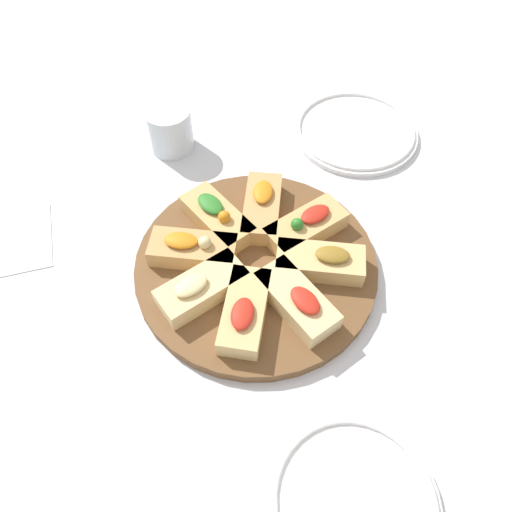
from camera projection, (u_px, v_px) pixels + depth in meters
The scene contains 14 objects.
ground_plane at pixel (256, 269), 0.79m from camera, with size 3.00×3.00×0.00m, color silver.
serving_board at pixel (256, 266), 0.78m from camera, with size 0.38×0.38×0.02m, color brown.
focaccia_slice_0 at pixel (201, 288), 0.72m from camera, with size 0.07×0.14×0.04m.
focaccia_slice_1 at pixel (245, 311), 0.70m from camera, with size 0.14×0.13×0.04m.
focaccia_slice_2 at pixel (297, 300), 0.71m from camera, with size 0.14×0.07×0.04m.
focaccia_slice_3 at pixel (321, 262), 0.75m from camera, with size 0.12×0.14×0.04m.
focaccia_slice_4 at pixel (306, 226), 0.79m from camera, with size 0.07×0.14×0.05m.
focaccia_slice_5 at pixel (262, 207), 0.81m from camera, with size 0.14×0.12×0.04m.
focaccia_slice_6 at pixel (217, 217), 0.80m from camera, with size 0.14×0.08×0.05m.
focaccia_slice_7 at pixel (193, 249), 0.76m from camera, with size 0.12×0.14×0.05m.
plate_left at pixel (355, 131), 0.97m from camera, with size 0.24×0.24×0.02m.
plate_right at pixel (354, 503), 0.58m from camera, with size 0.20×0.20×0.02m.
water_glass at pixel (169, 130), 0.92m from camera, with size 0.08×0.08×0.08m, color silver.
napkin_stack at pixel (15, 241), 0.82m from camera, with size 0.14×0.12×0.00m, color white.
Camera 1 is at (0.39, -0.22, 0.65)m, focal length 35.00 mm.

